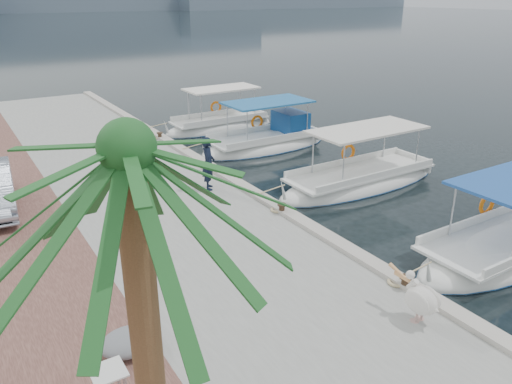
% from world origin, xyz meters
% --- Properties ---
extents(ground, '(400.00, 400.00, 0.00)m').
position_xyz_m(ground, '(0.00, 0.00, 0.00)').
color(ground, black).
rests_on(ground, ground).
extents(concrete_quay, '(6.00, 40.00, 0.50)m').
position_xyz_m(concrete_quay, '(-3.00, 5.00, 0.25)').
color(concrete_quay, gray).
rests_on(concrete_quay, ground).
extents(quay_curb, '(0.44, 40.00, 0.12)m').
position_xyz_m(quay_curb, '(-0.22, 5.00, 0.56)').
color(quay_curb, '#A8A095').
rests_on(quay_curb, concrete_quay).
extents(fishing_caique_b, '(7.48, 2.50, 2.83)m').
position_xyz_m(fishing_caique_b, '(4.33, -3.28, 0.12)').
color(fishing_caique_b, white).
rests_on(fishing_caique_b, ground).
extents(fishing_caique_c, '(7.47, 2.30, 2.83)m').
position_xyz_m(fishing_caique_c, '(4.32, 2.96, 0.12)').
color(fishing_caique_c, white).
rests_on(fishing_caique_c, ground).
extents(fishing_caique_d, '(6.66, 2.44, 2.83)m').
position_xyz_m(fishing_caique_d, '(4.03, 9.06, 0.20)').
color(fishing_caique_d, white).
rests_on(fishing_caique_d, ground).
extents(fishing_caique_e, '(6.40, 2.08, 2.83)m').
position_xyz_m(fishing_caique_e, '(3.79, 13.29, 0.13)').
color(fishing_caique_e, white).
rests_on(fishing_caique_e, ground).
extents(mooring_bollards, '(0.28, 20.28, 0.33)m').
position_xyz_m(mooring_bollards, '(-0.35, 1.50, 0.69)').
color(mooring_bollards, black).
rests_on(mooring_bollards, concrete_quay).
extents(pelican, '(0.46, 1.31, 1.03)m').
position_xyz_m(pelican, '(-1.04, -4.49, 1.03)').
color(pelican, tan).
rests_on(pelican, concrete_quay).
extents(fisherman, '(0.69, 0.81, 1.87)m').
position_xyz_m(fisherman, '(-1.29, 4.61, 1.43)').
color(fisherman, black).
rests_on(fisherman, concrete_quay).
extents(date_palm, '(4.60, 4.60, 5.98)m').
position_xyz_m(date_palm, '(-7.23, -5.69, 5.53)').
color(date_palm, brown).
rests_on(date_palm, cobblestone_strip).
extents(tarp_bundle, '(1.10, 0.90, 0.40)m').
position_xyz_m(tarp_bundle, '(-6.50, -2.19, 0.70)').
color(tarp_bundle, slate).
rests_on(tarp_bundle, cobblestone_strip).
extents(folding_table, '(0.55, 0.55, 0.73)m').
position_xyz_m(folding_table, '(-7.20, -3.38, 1.02)').
color(folding_table, silver).
rests_on(folding_table, cobblestone_strip).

